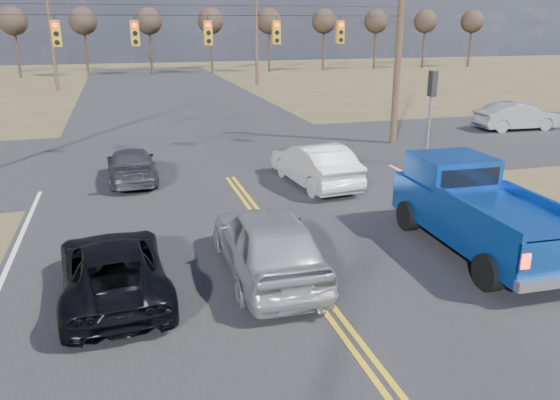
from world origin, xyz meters
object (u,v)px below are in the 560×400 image
object	(u,v)px
silver_suv	(267,242)
cross_car_east_near	(517,116)
dgrey_car_queue	(131,165)
pickup_truck	(477,211)
black_suv	(113,268)
white_car_queue	(315,164)

from	to	relation	value
silver_suv	cross_car_east_near	distance (m)	22.84
dgrey_car_queue	pickup_truck	bearing A→B (deg)	130.87
cross_car_east_near	black_suv	bearing A→B (deg)	125.53
silver_suv	dgrey_car_queue	bearing A→B (deg)	-72.28
white_car_queue	dgrey_car_queue	world-z (taller)	white_car_queue
white_car_queue	dgrey_car_queue	size ratio (longest dim) A/B	1.11
black_suv	dgrey_car_queue	size ratio (longest dim) A/B	1.09
pickup_truck	black_suv	world-z (taller)	pickup_truck
pickup_truck	silver_suv	size ratio (longest dim) A/B	1.21
black_suv	cross_car_east_near	xyz separation A→B (m)	(21.54, 14.01, 0.11)
pickup_truck	dgrey_car_queue	size ratio (longest dim) A/B	1.40
pickup_truck	cross_car_east_near	world-z (taller)	pickup_truck
silver_suv	cross_car_east_near	world-z (taller)	silver_suv
pickup_truck	white_car_queue	size ratio (longest dim) A/B	1.26
dgrey_car_queue	white_car_queue	bearing A→B (deg)	158.30
pickup_truck	black_suv	bearing A→B (deg)	-177.81
cross_car_east_near	silver_suv	bearing A→B (deg)	130.16
black_suv	white_car_queue	bearing A→B (deg)	-139.05
silver_suv	cross_car_east_near	size ratio (longest dim) A/B	1.08
pickup_truck	black_suv	xyz separation A→B (m)	(-9.08, -0.05, -0.43)
pickup_truck	black_suv	distance (m)	9.09
silver_suv	dgrey_car_queue	size ratio (longest dim) A/B	1.16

